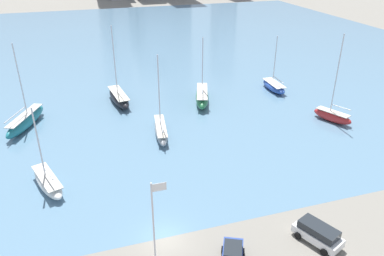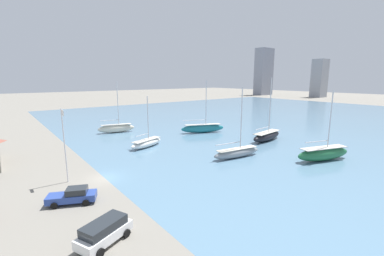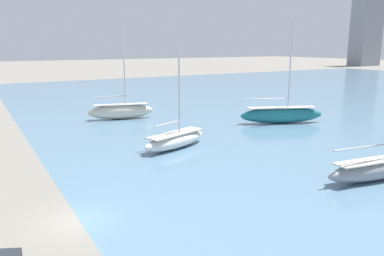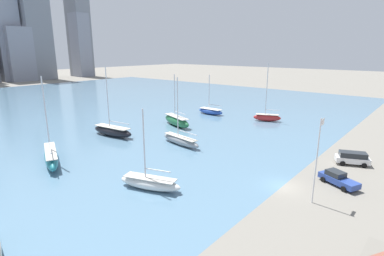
% 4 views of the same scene
% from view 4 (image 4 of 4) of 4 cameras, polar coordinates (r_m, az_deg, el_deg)
% --- Properties ---
extents(ground_plane, '(500.00, 500.00, 0.00)m').
position_cam_4_polar(ground_plane, '(39.52, 16.82, -10.61)').
color(ground_plane, gray).
extents(harbor_water, '(180.00, 140.00, 0.00)m').
position_cam_4_polar(harbor_water, '(91.14, -27.89, 2.50)').
color(harbor_water, slate).
rests_on(harbor_water, ground_plane).
extents(flag_pole, '(1.24, 0.14, 9.62)m').
position_cam_4_polar(flag_pole, '(34.81, 22.72, -5.24)').
color(flag_pole, silver).
rests_on(flag_pole, ground_plane).
extents(sailboat_teal, '(5.96, 10.72, 12.89)m').
position_cam_4_polar(sailboat_teal, '(49.19, -25.25, -4.95)').
color(sailboat_teal, '#1E757F').
rests_on(sailboat_teal, harbor_water).
extents(sailboat_blue, '(2.64, 7.58, 10.30)m').
position_cam_4_polar(sailboat_blue, '(79.32, 3.55, 3.23)').
color(sailboat_blue, '#284CA8').
rests_on(sailboat_blue, harbor_water).
extents(sailboat_white, '(4.57, 8.26, 9.92)m').
position_cam_4_polar(sailboat_white, '(37.25, -8.01, -10.27)').
color(sailboat_white, white).
rests_on(sailboat_white, harbor_water).
extents(sailboat_green, '(5.33, 10.26, 11.39)m').
position_cam_4_polar(sailboat_green, '(66.80, -2.95, 1.37)').
color(sailboat_green, '#236B3D').
rests_on(sailboat_green, harbor_water).
extents(sailboat_gray, '(3.05, 9.53, 11.95)m').
position_cam_4_polar(sailboat_gray, '(53.41, -2.20, -2.31)').
color(sailboat_gray, gray).
rests_on(sailboat_gray, harbor_water).
extents(sailboat_black, '(3.61, 10.13, 13.43)m').
position_cam_4_polar(sailboat_black, '(60.90, -14.91, -0.54)').
color(sailboat_black, black).
rests_on(sailboat_black, harbor_water).
extents(sailboat_red, '(4.27, 6.53, 13.82)m').
position_cam_4_polar(sailboat_red, '(73.49, 14.11, 2.04)').
color(sailboat_red, '#B72828').
rests_on(sailboat_red, harbor_water).
extents(parked_pickup_blue, '(3.76, 5.24, 1.71)m').
position_cam_4_polar(parked_pickup_blue, '(42.13, 26.04, -8.66)').
color(parked_pickup_blue, '#284293').
rests_on(parked_pickup_blue, ground_plane).
extents(parked_suv_white, '(3.63, 4.97, 1.91)m').
position_cam_4_polar(parked_suv_white, '(50.30, 28.25, -5.02)').
color(parked_suv_white, white).
rests_on(parked_suv_white, ground_plane).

